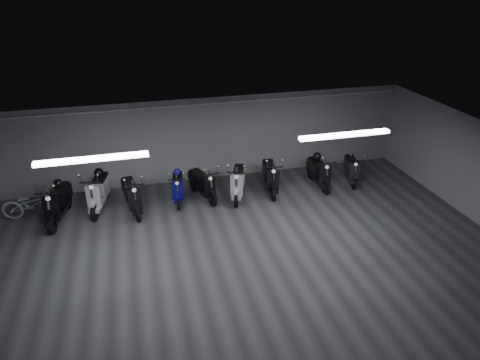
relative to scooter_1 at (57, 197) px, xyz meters
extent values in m
cube|color=#39393B|center=(4.36, -3.34, -0.74)|extent=(14.00, 10.00, 0.01)
cube|color=gray|center=(4.36, -3.34, 2.07)|extent=(14.00, 10.00, 0.01)
cube|color=gray|center=(4.36, 1.66, 0.66)|extent=(14.00, 0.01, 2.80)
cube|color=white|center=(1.36, -2.34, 2.00)|extent=(2.40, 0.18, 0.08)
cube|color=white|center=(7.36, -2.34, 2.00)|extent=(2.40, 0.18, 0.08)
cylinder|color=white|center=(4.36, 1.58, 1.88)|extent=(13.60, 0.05, 0.05)
imported|color=silver|center=(-0.74, 0.30, -0.19)|extent=(1.76, 0.83, 1.10)
sphere|color=black|center=(7.97, 0.39, 0.22)|extent=(0.28, 0.28, 0.28)
sphere|color=#1F0C8C|center=(3.42, 0.53, 0.13)|extent=(0.23, 0.23, 0.23)
sphere|color=black|center=(1.14, 0.67, 0.32)|extent=(0.29, 0.29, 0.29)
sphere|color=black|center=(0.05, 0.27, 0.30)|extent=(0.25, 0.25, 0.25)
camera|label=1|loc=(2.36, -11.29, 5.68)|focal=31.75mm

